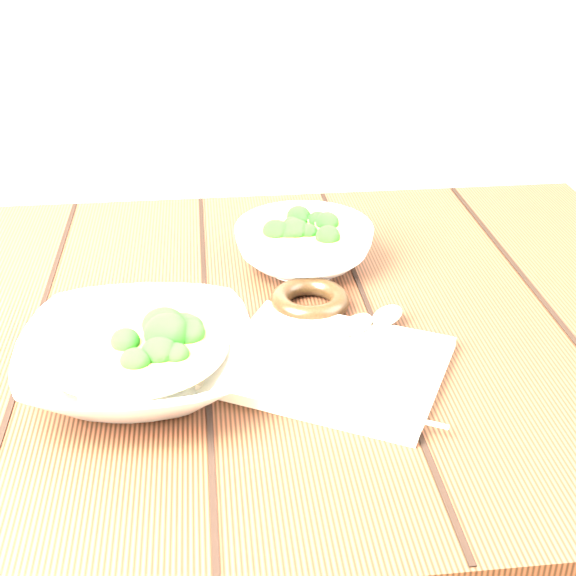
{
  "coord_description": "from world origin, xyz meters",
  "views": [
    {
      "loc": [
        -0.01,
        -0.82,
        1.24
      ],
      "look_at": [
        0.08,
        -0.01,
        0.8
      ],
      "focal_mm": 50.0,
      "sensor_mm": 36.0,
      "label": 1
    }
  ],
  "objects_px": {
    "trivet": "(310,301)",
    "napkin": "(331,365)",
    "soup_bowl_front": "(137,358)",
    "table": "(226,404)",
    "soup_bowl_back": "(304,244)"
  },
  "relations": [
    {
      "from": "trivet",
      "to": "napkin",
      "type": "relative_size",
      "value": 0.42
    },
    {
      "from": "soup_bowl_front",
      "to": "table",
      "type": "bearing_deg",
      "value": 51.59
    },
    {
      "from": "trivet",
      "to": "napkin",
      "type": "height_order",
      "value": "trivet"
    },
    {
      "from": "soup_bowl_front",
      "to": "soup_bowl_back",
      "type": "xyz_separation_m",
      "value": [
        0.21,
        0.25,
        0.0
      ]
    },
    {
      "from": "table",
      "to": "soup_bowl_front",
      "type": "height_order",
      "value": "soup_bowl_front"
    },
    {
      "from": "table",
      "to": "soup_bowl_front",
      "type": "distance_m",
      "value": 0.21
    },
    {
      "from": "table",
      "to": "soup_bowl_back",
      "type": "height_order",
      "value": "soup_bowl_back"
    },
    {
      "from": "soup_bowl_front",
      "to": "napkin",
      "type": "distance_m",
      "value": 0.21
    },
    {
      "from": "soup_bowl_front",
      "to": "soup_bowl_back",
      "type": "height_order",
      "value": "soup_bowl_front"
    },
    {
      "from": "table",
      "to": "soup_bowl_back",
      "type": "distance_m",
      "value": 0.24
    },
    {
      "from": "soup_bowl_back",
      "to": "napkin",
      "type": "relative_size",
      "value": 0.83
    },
    {
      "from": "table",
      "to": "trivet",
      "type": "distance_m",
      "value": 0.17
    },
    {
      "from": "soup_bowl_front",
      "to": "soup_bowl_back",
      "type": "bearing_deg",
      "value": 50.89
    },
    {
      "from": "trivet",
      "to": "napkin",
      "type": "distance_m",
      "value": 0.13
    },
    {
      "from": "table",
      "to": "soup_bowl_back",
      "type": "relative_size",
      "value": 6.27
    }
  ]
}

